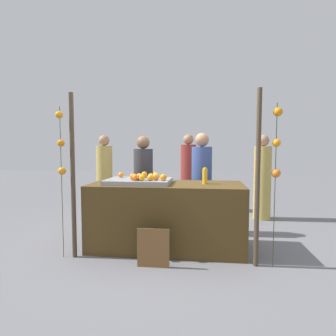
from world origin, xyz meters
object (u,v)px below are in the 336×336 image
at_px(orange_1, 150,178).
at_px(juice_bottle, 205,176).
at_px(chalkboard_sign, 153,248).
at_px(vendor_left, 143,187).
at_px(orange_0, 142,178).
at_px(stall_counter, 167,216).
at_px(vendor_right, 202,187).

height_order(orange_1, juice_bottle, juice_bottle).
distance_m(chalkboard_sign, vendor_left, 1.56).
bearing_deg(orange_0, vendor_left, 100.94).
relative_size(stall_counter, chalkboard_sign, 4.41).
height_order(stall_counter, juice_bottle, juice_bottle).
bearing_deg(vendor_left, vendor_right, -0.38).
relative_size(stall_counter, vendor_right, 1.28).
relative_size(stall_counter, orange_1, 25.37).
distance_m(stall_counter, juice_bottle, 0.76).
xyz_separation_m(orange_0, chalkboard_sign, (0.22, -0.42, -0.77)).
bearing_deg(vendor_left, orange_1, -72.87).
height_order(juice_bottle, vendor_left, vendor_left).
distance_m(juice_bottle, vendor_left, 1.27).
distance_m(juice_bottle, chalkboard_sign, 1.19).
relative_size(chalkboard_sign, vendor_left, 0.30).
xyz_separation_m(orange_0, vendor_right, (0.76, 0.99, -0.25)).
height_order(orange_0, vendor_right, vendor_right).
bearing_deg(vendor_right, chalkboard_sign, -111.08).
xyz_separation_m(stall_counter, juice_bottle, (0.52, 0.01, 0.55)).
height_order(orange_0, orange_1, orange_0).
height_order(stall_counter, vendor_left, vendor_left).
relative_size(stall_counter, juice_bottle, 9.24).
relative_size(juice_bottle, vendor_left, 0.14).
bearing_deg(chalkboard_sign, vendor_left, 106.27).
bearing_deg(chalkboard_sign, vendor_right, 68.92).
height_order(orange_1, chalkboard_sign, orange_1).
bearing_deg(juice_bottle, vendor_left, 143.54).
relative_size(orange_1, juice_bottle, 0.36).
xyz_separation_m(orange_1, vendor_right, (0.66, 0.96, -0.24)).
height_order(juice_bottle, vendor_right, vendor_right).
bearing_deg(stall_counter, juice_bottle, 1.18).
distance_m(orange_0, orange_1, 0.11).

